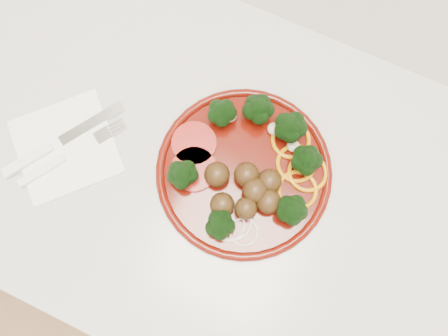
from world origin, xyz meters
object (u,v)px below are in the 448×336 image
at_px(plate, 247,170).
at_px(fork, 55,163).
at_px(knife, 48,148).
at_px(napkin, 66,146).

distance_m(plate, fork, 0.31).
bearing_deg(plate, knife, -161.76).
height_order(plate, napkin, plate).
xyz_separation_m(plate, fork, (-0.28, -0.12, -0.01)).
bearing_deg(napkin, knife, -144.39).
bearing_deg(napkin, fork, -88.42).
xyz_separation_m(napkin, fork, (0.00, -0.03, 0.01)).
xyz_separation_m(napkin, knife, (-0.02, -0.02, 0.01)).
distance_m(plate, knife, 0.32).
bearing_deg(knife, plate, -40.03).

